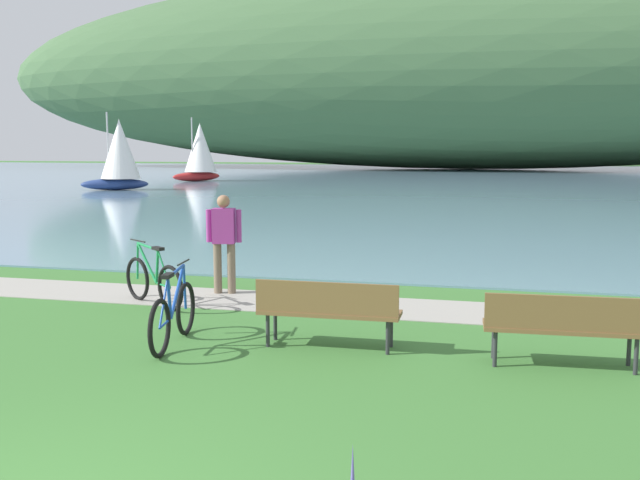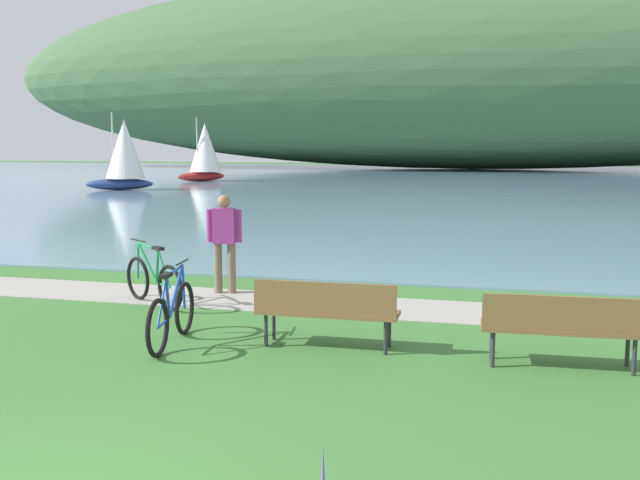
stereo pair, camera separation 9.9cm
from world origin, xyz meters
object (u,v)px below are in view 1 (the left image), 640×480
bicycle_leaning_near_bench (153,281)px  bicycle_beside_path (173,315)px  park_bench_further_along (564,324)px  person_at_shoreline (224,238)px  sailboat_toward_hillside (200,151)px  park_bench_near_camera (328,308)px  sailboat_nearest_to_shore (119,154)px

bicycle_leaning_near_bench → bicycle_beside_path: bearing=-56.9°
park_bench_further_along → bicycle_leaning_near_bench: bearing=163.3°
person_at_shoreline → sailboat_toward_hillside: 39.09m
park_bench_near_camera → person_at_shoreline: size_ratio=1.06×
bicycle_beside_path → park_bench_near_camera: bearing=9.6°
park_bench_near_camera → bicycle_beside_path: bearing=-170.4°
bicycle_leaning_near_bench → person_at_shoreline: 1.48m
bicycle_beside_path → sailboat_toward_hillside: bearing=113.0°
sailboat_nearest_to_shore → sailboat_toward_hillside: (0.32, 10.55, 0.05)m
sailboat_nearest_to_shore → sailboat_toward_hillside: bearing=88.3°
park_bench_further_along → person_at_shoreline: bearing=151.0°
person_at_shoreline → sailboat_toward_hillside: sailboat_toward_hillside is taller
park_bench_near_camera → sailboat_nearest_to_shore: (-18.77, 27.93, 1.57)m
park_bench_near_camera → bicycle_leaning_near_bench: (-3.28, 1.70, -0.12)m
park_bench_further_along → bicycle_leaning_near_bench: bicycle_leaning_near_bench is taller
person_at_shoreline → sailboat_nearest_to_shore: 29.94m
person_at_shoreline → sailboat_toward_hillside: size_ratio=0.38×
park_bench_further_along → sailboat_toward_hillside: 44.10m
park_bench_near_camera → person_at_shoreline: bearing=131.6°
park_bench_near_camera → sailboat_nearest_to_shore: sailboat_nearest_to_shore is taller
bicycle_beside_path → sailboat_nearest_to_shore: bearing=120.7°
park_bench_further_along → park_bench_near_camera: bearing=177.5°
sailboat_nearest_to_shore → sailboat_toward_hillside: 10.55m
park_bench_further_along → bicycle_leaning_near_bench: (-6.08, 1.83, -0.12)m
person_at_shoreline → sailboat_nearest_to_shore: sailboat_nearest_to_shore is taller
park_bench_further_along → person_at_shoreline: size_ratio=1.07×
park_bench_near_camera → sailboat_toward_hillside: 42.71m
bicycle_beside_path → sailboat_toward_hillside: sailboat_toward_hillside is taller
park_bench_near_camera → bicycle_leaning_near_bench: bearing=152.5°
park_bench_further_along → person_at_shoreline: 6.08m
sailboat_nearest_to_shore → sailboat_toward_hillside: sailboat_toward_hillside is taller
park_bench_near_camera → person_at_shoreline: person_at_shoreline is taller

